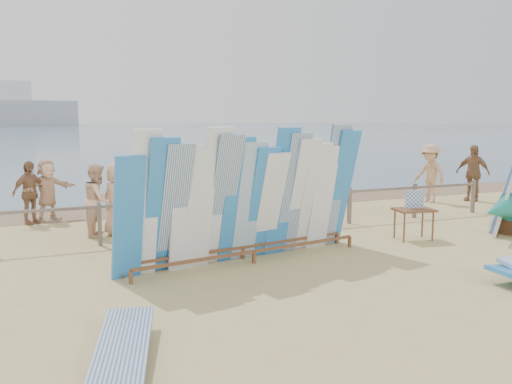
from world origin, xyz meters
name	(u,v)px	position (x,y,z in m)	size (l,w,h in m)	color
ground	(345,261)	(0.00, 0.00, 0.00)	(160.00, 160.00, 0.00)	tan
ocean	(50,129)	(0.00, 128.00, 0.00)	(320.00, 240.00, 0.02)	#47637E
wet_sand_strip	(218,204)	(0.00, 7.20, 0.00)	(40.00, 2.60, 0.01)	#7F6447
distant_ship	(2,109)	(-12.00, 180.00, 5.31)	(45.00, 8.00, 14.00)	#999EA3
fence	(276,203)	(0.00, 3.00, 0.63)	(12.08, 0.08, 0.90)	#736257
main_surfboard_rack	(249,201)	(-1.65, 0.67, 1.11)	(4.94, 1.43, 2.48)	brown
side_surfboard_rack	(511,175)	(5.10, 0.96, 1.29)	(2.32, 2.18, 2.85)	brown
vendor_table	(414,223)	(2.28, 0.92, 0.36)	(0.90, 0.70, 1.08)	brown
flat_board_e	(119,379)	(-4.56, -3.02, 0.00)	(0.56, 2.70, 0.07)	silver
beach_chair_left	(286,211)	(0.67, 3.87, 0.26)	(0.62, 0.64, 0.89)	red
beach_chair_right	(305,207)	(1.47, 4.32, 0.25)	(0.61, 0.63, 0.85)	red
stroller	(308,203)	(1.30, 3.85, 0.45)	(0.72, 0.91, 1.11)	red
beachgoer_0	(117,199)	(-3.51, 3.81, 0.81)	(0.80, 0.38, 1.63)	tan
beachgoer_11	(47,190)	(-4.87, 6.32, 0.79)	(1.47, 0.47, 1.58)	beige
beachgoer_6	(297,192)	(0.86, 3.65, 0.77)	(0.75, 0.36, 1.54)	tan
beachgoer_extra_0	(430,173)	(6.14, 4.94, 0.90)	(1.17, 0.48, 1.81)	tan
beachgoer_1	(162,194)	(-2.41, 4.25, 0.82)	(0.60, 0.33, 1.64)	#8C6042
beachgoer_extra_1	(29,193)	(-5.30, 6.00, 0.78)	(0.91, 0.40, 1.56)	#8C6042
beachgoer_10	(473,173)	(7.59, 4.66, 0.89)	(1.04, 0.45, 1.77)	#8C6042
beachgoer_2	(98,200)	(-3.90, 4.00, 0.80)	(0.78, 0.37, 1.60)	beige
beachgoer_4	(291,189)	(0.86, 3.99, 0.79)	(0.93, 0.40, 1.59)	#8C6042
beachgoer_5	(273,175)	(1.53, 6.51, 0.90)	(1.66, 0.54, 1.79)	beige
beachgoer_3	(238,179)	(0.26, 6.16, 0.85)	(1.09, 0.45, 1.69)	tan
beachgoer_7	(301,178)	(1.86, 5.35, 0.89)	(0.65, 0.36, 1.79)	#8C6042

